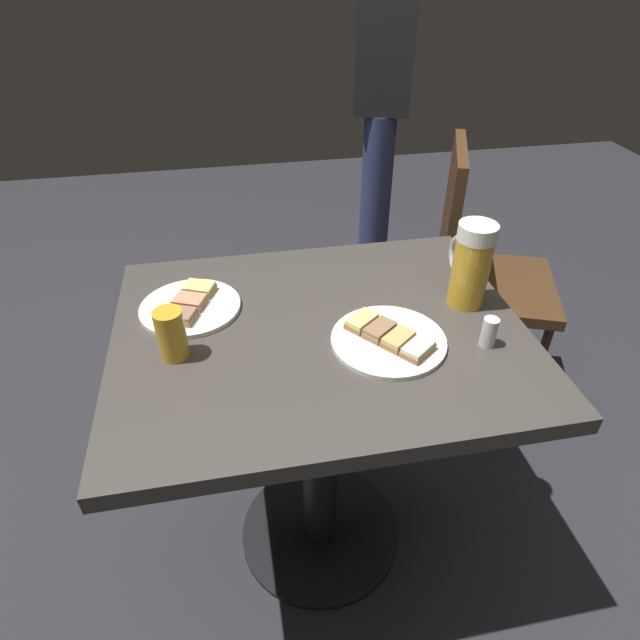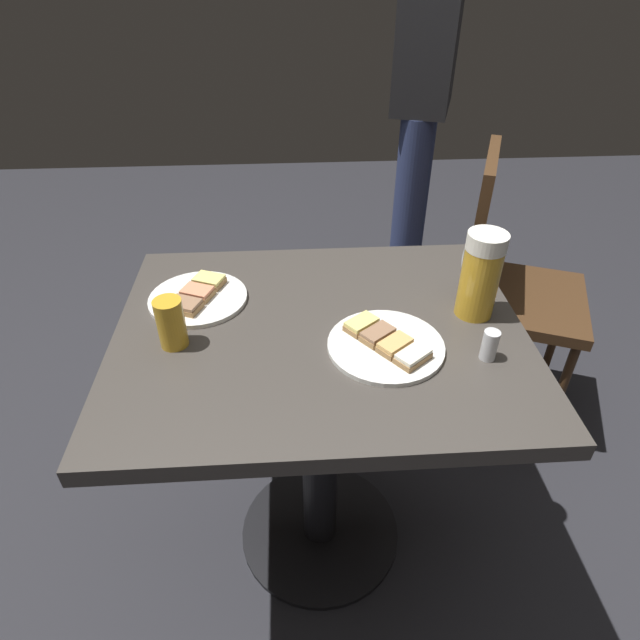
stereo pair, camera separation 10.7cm
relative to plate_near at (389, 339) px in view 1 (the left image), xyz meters
The scene contains 9 objects.
ground_plane 0.75m from the plate_near, 59.76° to the left, with size 6.00×6.00×0.00m, color #28282D.
cafe_table 0.22m from the plate_near, 59.76° to the left, with size 0.67×0.83×0.73m.
plate_near is the anchor object (origin of this frame).
plate_far 0.43m from the plate_near, 63.76° to the left, with size 0.21×0.21×0.03m.
beer_mug 0.25m from the plate_near, 61.54° to the right, with size 0.14×0.08×0.19m.
beer_glass_small 0.41m from the plate_near, 84.74° to the left, with size 0.05×0.05×0.10m, color gold.
salt_shaker 0.19m from the plate_near, 102.64° to the right, with size 0.03×0.03×0.06m, color silver.
cafe_chair 0.78m from the plate_near, 39.91° to the right, with size 0.49×0.49×0.90m.
patron_standing 1.15m from the plate_near, 15.03° to the right, with size 0.36×0.27×1.68m.
Camera 1 is at (-0.85, 0.16, 1.38)m, focal length 29.74 mm.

